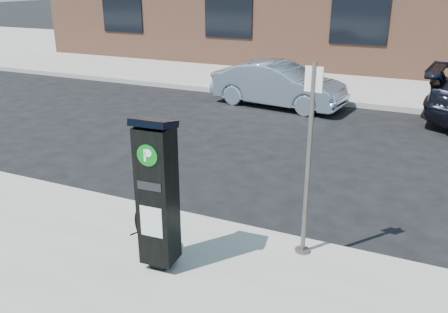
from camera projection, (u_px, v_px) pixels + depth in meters
The scene contains 8 objects.
ground at pixel (208, 227), 7.04m from camera, with size 120.00×120.00×0.00m, color black.
sidewalk_far at pixel (363, 68), 18.94m from camera, with size 60.00×12.00×0.15m, color gray.
curb_near at pixel (207, 223), 7.00m from camera, with size 60.00×0.12×0.16m, color #9E9B93.
curb_far at pixel (329, 102), 13.85m from camera, with size 60.00×0.12×0.16m, color #9E9B93.
parking_kiosk at pixel (157, 194), 5.49m from camera, with size 0.46×0.41×1.91m.
sign_pole at pixel (308, 164), 5.72m from camera, with size 0.22×0.20×2.45m.
bike_rack at pixel (148, 228), 6.13m from camera, with size 0.57×0.28×0.59m.
car_silver at pixel (278, 84), 13.49m from camera, with size 1.33×3.81×1.26m, color #90A4B7.
Camera 1 is at (2.79, -5.56, 3.48)m, focal length 38.00 mm.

